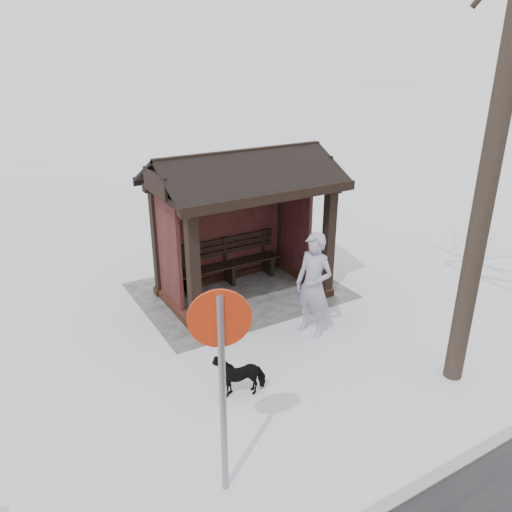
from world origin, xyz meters
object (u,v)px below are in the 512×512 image
(pedestrian, at_px, (314,285))
(road_sign, at_px, (221,354))
(bus_shelter, at_px, (239,195))
(dog, at_px, (239,373))

(pedestrian, xyz_separation_m, road_sign, (2.99, 2.32, 0.90))
(bus_shelter, height_order, dog, bus_shelter)
(pedestrian, distance_m, road_sign, 3.89)
(pedestrian, distance_m, dog, 2.23)
(road_sign, bearing_deg, dog, -101.62)
(pedestrian, xyz_separation_m, dog, (1.97, 0.83, -0.65))
(bus_shelter, relative_size, road_sign, 1.36)
(dog, xyz_separation_m, road_sign, (1.02, 1.49, 1.55))
(dog, bearing_deg, road_sign, -19.48)
(dog, height_order, road_sign, road_sign)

